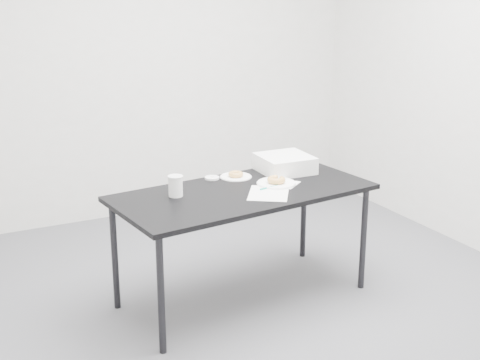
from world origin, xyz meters
name	(u,v)px	position (x,y,z in m)	size (l,w,h in m)	color
floor	(244,308)	(0.00, 0.00, 0.00)	(4.00, 4.00, 0.00)	#4C4C51
wall_back	(133,57)	(0.00, 2.00, 1.35)	(4.00, 0.02, 2.70)	silver
table	(243,199)	(0.06, 0.13, 0.67)	(1.66, 0.91, 0.73)	black
scorecard	(269,193)	(0.17, 0.01, 0.73)	(0.23, 0.30, 0.00)	white
logo_patch	(271,187)	(0.24, 0.10, 0.73)	(0.05, 0.05, 0.00)	green
pen	(269,187)	(0.22, 0.09, 0.73)	(0.01, 0.01, 0.14)	#0D9684
napkin	(283,184)	(0.35, 0.14, 0.73)	(0.17, 0.17, 0.00)	white
plate_near	(276,183)	(0.31, 0.15, 0.73)	(0.25, 0.25, 0.01)	white
donut_near	(276,180)	(0.31, 0.15, 0.75)	(0.12, 0.12, 0.04)	gold
plate_far	(236,177)	(0.15, 0.40, 0.73)	(0.21, 0.21, 0.01)	white
donut_far	(236,174)	(0.15, 0.40, 0.75)	(0.10, 0.10, 0.03)	gold
coffee_cup	(176,186)	(-0.35, 0.22, 0.79)	(0.08, 0.08, 0.13)	white
cup_lid	(212,178)	(0.00, 0.44, 0.73)	(0.10, 0.10, 0.01)	white
bakery_box	(285,163)	(0.50, 0.38, 0.78)	(0.33, 0.33, 0.11)	white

